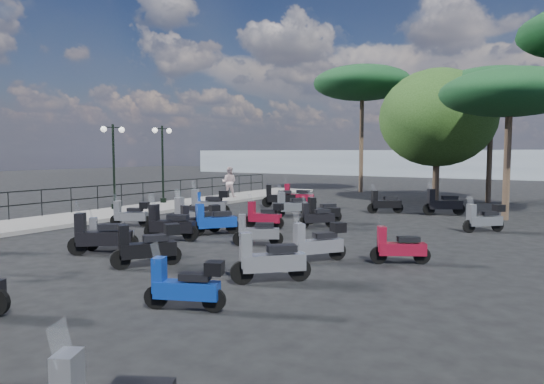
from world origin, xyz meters
The scene contains 35 objects.
ground centered at (0.00, 0.00, 0.00)m, with size 120.00×120.00×0.00m, color black.
sidewalk centered at (-6.50, 3.00, 0.07)m, with size 3.00×30.00×0.15m, color slate.
railing centered at (-7.80, 2.80, 0.90)m, with size 0.04×26.04×1.10m.
lamp_post_1 centered at (-7.41, 2.75, 2.37)m, with size 0.47×1.13×3.89m.
lamp_post_2 centered at (-7.51, 5.97, 2.41)m, with size 0.40×1.16×3.97m.
pedestrian_far centered at (-6.37, 10.13, 1.03)m, with size 0.86×0.67×1.77m, color #BEA3A7.
scooter_2 centered at (-3.33, 0.07, 0.46)m, with size 1.41×0.87×1.21m.
scooter_3 centered at (-1.06, 0.92, 0.50)m, with size 1.78×0.67×1.43m.
scooter_4 centered at (-2.83, 4.02, 0.46)m, with size 1.25×1.26×1.33m.
scooter_5 centered at (-1.28, 9.14, 0.51)m, with size 1.77×0.89×1.47m.
scooter_7 centered at (-0.42, -3.26, 0.41)m, with size 1.13×1.12×1.19m.
scooter_8 centered at (-0.13, 0.24, 0.47)m, with size 0.92×1.44×1.26m.
scooter_9 centered at (-0.04, -1.27, 0.50)m, with size 1.72×0.86×1.43m.
scooter_10 centered at (-2.67, 3.83, 0.56)m, with size 1.76×0.99×1.49m.
scooter_11 centered at (-1.95, 8.44, 0.51)m, with size 1.52×1.21×1.46m.
scooter_13 centered at (-0.08, -3.82, 0.51)m, with size 1.50×1.24×1.46m.
scooter_14 centered at (0.48, 0.29, 0.47)m, with size 1.09×1.44×1.35m.
scooter_15 centered at (1.11, 2.39, 0.46)m, with size 1.53×0.57×1.22m.
scooter_16 centered at (2.73, 3.38, 0.41)m, with size 1.09×1.14×1.19m.
scooter_17 centered at (0.42, 5.62, 0.48)m, with size 1.14×1.46×1.38m.
scooter_19 centered at (4.98, -6.06, 0.44)m, with size 1.40×0.76×1.18m.
scooter_20 centered at (2.00, -4.13, 0.51)m, with size 1.08×1.49×1.35m.
scooter_21 centered at (2.76, -0.54, 0.41)m, with size 1.33×0.89×1.19m.
scooter_22 centered at (2.38, 4.57, 0.46)m, with size 0.99×1.45×1.32m.
scooter_23 centered at (3.37, 8.89, 0.46)m, with size 1.35×1.15×1.33m.
scooter_25 centered at (5.24, -3.75, 0.48)m, with size 1.32×1.30×1.39m.
scooter_26 centered at (5.23, -1.46, 0.49)m, with size 1.09×1.39×1.29m.
scooter_27 centered at (7.01, -0.56, 0.41)m, with size 1.33×0.86×1.18m.
scooter_28 centered at (8.03, 5.71, 0.47)m, with size 1.22×1.23×1.26m.
scooter_29 centered at (5.76, 9.64, 0.51)m, with size 1.61×1.14×1.48m.
broadleaf_tree centered at (4.08, 15.22, 4.64)m, with size 6.28×6.28×7.31m.
pine_0 centered at (6.61, 16.45, 6.19)m, with size 6.26×6.26×7.31m.
pine_2 centered at (-1.95, 19.30, 7.43)m, with size 6.67×6.67×8.62m.
pine_3 centered at (8.26, 9.47, 5.12)m, with size 5.48×5.48×6.10m.
distant_hills centered at (0.00, 45.00, 1.50)m, with size 70.00×8.00×3.00m, color gray.
Camera 1 is at (10.66, -12.25, 2.76)m, focal length 32.00 mm.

